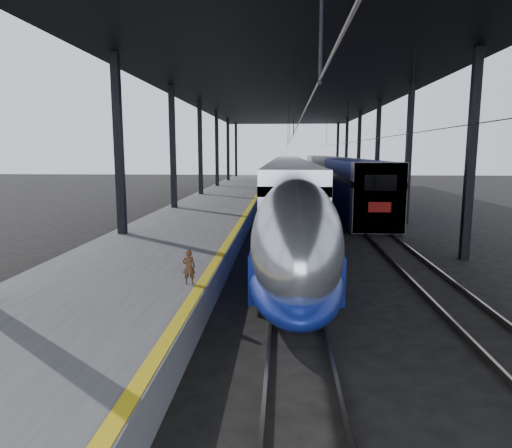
{
  "coord_description": "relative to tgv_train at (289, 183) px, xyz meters",
  "views": [
    {
      "loc": [
        1.62,
        -15.26,
        4.71
      ],
      "look_at": [
        0.56,
        1.83,
        2.0
      ],
      "focal_mm": 32.0,
      "sensor_mm": 36.0,
      "label": 1
    }
  ],
  "objects": [
    {
      "name": "second_train",
      "position": [
        5.0,
        11.99,
        0.2
      ],
      "size": [
        3.01,
        56.05,
        4.14
      ],
      "color": "navy",
      "rests_on": "ground"
    },
    {
      "name": "platform",
      "position": [
        -5.5,
        -5.96,
        -1.4
      ],
      "size": [
        6.0,
        80.0,
        1.0
      ],
      "primitive_type": "cube",
      "color": "#4C4C4F",
      "rests_on": "ground"
    },
    {
      "name": "tgv_train",
      "position": [
        0.0,
        0.0,
        0.0
      ],
      "size": [
        2.83,
        65.2,
        4.06
      ],
      "color": "#B6B9BE",
      "rests_on": "ground"
    },
    {
      "name": "rails",
      "position": [
        2.5,
        -5.96,
        -1.82
      ],
      "size": [
        6.52,
        80.0,
        0.16
      ],
      "color": "slate",
      "rests_on": "ground"
    },
    {
      "name": "yellow_strip",
      "position": [
        -2.7,
        -5.96,
        -0.89
      ],
      "size": [
        0.3,
        80.0,
        0.01
      ],
      "primitive_type": "cube",
      "color": "gold",
      "rests_on": "platform"
    },
    {
      "name": "child",
      "position": [
        -3.06,
        -28.82,
        -0.4
      ],
      "size": [
        0.4,
        0.3,
        0.99
      ],
      "primitive_type": "imported",
      "rotation": [
        0.0,
        0.0,
        3.32
      ],
      "color": "#492D18",
      "rests_on": "platform"
    },
    {
      "name": "ground",
      "position": [
        -2.0,
        -25.96,
        -1.9
      ],
      "size": [
        160.0,
        160.0,
        0.0
      ],
      "primitive_type": "plane",
      "color": "black",
      "rests_on": "ground"
    },
    {
      "name": "canopy",
      "position": [
        -0.1,
        -5.96,
        7.22
      ],
      "size": [
        18.0,
        75.0,
        9.47
      ],
      "color": "black",
      "rests_on": "ground"
    }
  ]
}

